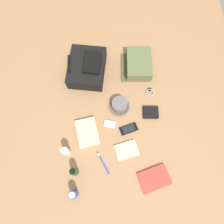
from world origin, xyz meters
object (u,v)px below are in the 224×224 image
object	(u,v)px
cell_phone	(129,129)
folded_towel	(87,133)
deodorant_spray	(74,194)
media_player	(110,124)
wallet	(151,112)
shampoo_bottle	(74,172)
toiletry_pouch	(138,64)
bucket_hat	(119,105)
paperback_novel	(154,179)
wristwatch	(150,92)
toothpaste_tube	(66,151)
backpack	(87,68)
toothbrush	(103,162)
notepad	(127,150)

from	to	relation	value
cell_phone	folded_towel	distance (m)	0.29
deodorant_spray	media_player	size ratio (longest dim) A/B	1.19
cell_phone	wallet	distance (m)	0.20
shampoo_bottle	media_player	xyz separation A→B (m)	(0.32, -0.24, -0.05)
toiletry_pouch	bucket_hat	world-z (taller)	toiletry_pouch
paperback_novel	wallet	world-z (taller)	wallet
wristwatch	cell_phone	bearing A→B (deg)	146.51
bucket_hat	deodorant_spray	distance (m)	0.67
toothpaste_tube	folded_towel	xyz separation A→B (m)	(0.13, -0.14, -0.05)
backpack	shampoo_bottle	size ratio (longest dim) A/B	2.88
toothpaste_tube	wallet	world-z (taller)	toothpaste_tube
bucket_hat	cell_phone	world-z (taller)	bucket_hat
toothpaste_tube	wallet	xyz separation A→B (m)	(0.26, -0.60, -0.05)
toothpaste_tube	toothbrush	xyz separation A→B (m)	(-0.07, -0.24, -0.06)
shampoo_bottle	folded_towel	distance (m)	0.28
toothbrush	backpack	bearing A→B (deg)	7.25
shampoo_bottle	folded_towel	bearing A→B (deg)	-17.90
toiletry_pouch	folded_towel	xyz separation A→B (m)	(-0.51, 0.40, -0.03)
notepad	wallet	bearing A→B (deg)	-51.11
shampoo_bottle	wallet	xyz separation A→B (m)	(0.39, -0.54, -0.05)
deodorant_spray	media_player	bearing A→B (deg)	-28.64
wristwatch	folded_towel	size ratio (longest dim) A/B	0.36
bucket_hat	toothbrush	xyz separation A→B (m)	(-0.39, 0.14, -0.03)
shampoo_bottle	toothpaste_tube	bearing A→B (deg)	22.29
cell_phone	notepad	xyz separation A→B (m)	(-0.15, 0.03, 0.00)
wristwatch	deodorant_spray	bearing A→B (deg)	140.67
paperback_novel	cell_phone	xyz separation A→B (m)	(0.34, 0.14, -0.00)
toiletry_pouch	shampoo_bottle	size ratio (longest dim) A/B	2.12
toiletry_pouch	deodorant_spray	world-z (taller)	deodorant_spray
shampoo_bottle	cell_phone	size ratio (longest dim) A/B	0.91
bucket_hat	shampoo_bottle	world-z (taller)	shampoo_bottle
toothpaste_tube	wallet	size ratio (longest dim) A/B	1.23
toiletry_pouch	folded_towel	distance (m)	0.65
shampoo_bottle	folded_towel	world-z (taller)	shampoo_bottle
deodorant_spray	shampoo_bottle	xyz separation A→B (m)	(0.13, -0.00, 0.01)
folded_towel	wallet	bearing A→B (deg)	-74.48
deodorant_spray	wristwatch	xyz separation A→B (m)	(0.69, -0.56, -0.05)
wristwatch	wallet	distance (m)	0.16
toothbrush	toiletry_pouch	bearing A→B (deg)	-22.92
folded_towel	bucket_hat	bearing A→B (deg)	-51.40
folded_towel	wristwatch	bearing A→B (deg)	-58.50
deodorant_spray	backpack	bearing A→B (deg)	-6.31
deodorant_spray	toothbrush	bearing A→B (deg)	-44.20
deodorant_spray	toothpaste_tube	size ratio (longest dim) A/B	0.82
toothpaste_tube	paperback_novel	bearing A→B (deg)	-109.23
notepad	toothpaste_tube	bearing A→B (deg)	74.84
wristwatch	notepad	xyz separation A→B (m)	(-0.42, 0.21, 0.00)
wristwatch	toiletry_pouch	bearing A→B (deg)	18.51
wallet	bucket_hat	bearing A→B (deg)	78.26
media_player	toothbrush	xyz separation A→B (m)	(-0.26, 0.06, 0.00)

